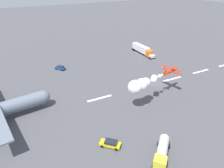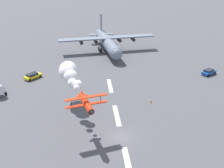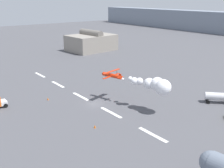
% 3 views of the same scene
% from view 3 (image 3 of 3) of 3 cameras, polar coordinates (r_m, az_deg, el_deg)
% --- Properties ---
extents(ground_plane, '(440.00, 440.00, 0.00)m').
position_cam_3_polar(ground_plane, '(72.98, -3.64, -4.19)').
color(ground_plane, '#4C4C51').
rests_on(ground_plane, ground).
extents(runway_stripe_0, '(8.00, 0.90, 0.01)m').
position_cam_3_polar(runway_stripe_0, '(103.16, -14.89, 1.87)').
color(runway_stripe_0, white).
rests_on(runway_stripe_0, ground).
extents(runway_stripe_1, '(8.00, 0.90, 0.01)m').
position_cam_3_polar(runway_stripe_1, '(90.60, -11.30, -0.07)').
color(runway_stripe_1, white).
rests_on(runway_stripe_1, ground).
extents(runway_stripe_2, '(8.00, 0.90, 0.01)m').
position_cam_3_polar(runway_stripe_2, '(78.63, -6.58, -2.62)').
color(runway_stripe_2, white).
rests_on(runway_stripe_2, ground).
extents(runway_stripe_3, '(8.00, 0.90, 0.01)m').
position_cam_3_polar(runway_stripe_3, '(67.60, -0.21, -6.00)').
color(runway_stripe_3, white).
rests_on(runway_stripe_3, ground).
extents(runway_stripe_4, '(8.00, 0.90, 0.01)m').
position_cam_3_polar(runway_stripe_4, '(58.03, 8.58, -10.48)').
color(runway_stripe_4, white).
rests_on(runway_stripe_4, ground).
extents(stunt_biplane_red, '(21.08, 8.99, 3.94)m').
position_cam_3_polar(stunt_biplane_red, '(67.15, 8.59, -0.08)').
color(stunt_biplane_red, red).
extents(fuel_tanker_truck, '(7.63, 7.39, 2.90)m').
position_cam_3_polar(fuel_tanker_truck, '(78.51, 21.99, -2.55)').
color(fuel_tanker_truck, yellow).
rests_on(fuel_tanker_truck, ground).
extents(hangar_building, '(18.67, 24.69, 10.98)m').
position_cam_3_polar(hangar_building, '(145.92, -4.39, 8.77)').
color(hangar_building, gray).
rests_on(hangar_building, ground).
extents(traffic_cone_near, '(0.44, 0.44, 0.75)m').
position_cam_3_polar(traffic_cone_near, '(77.51, -13.33, -3.02)').
color(traffic_cone_near, orange).
rests_on(traffic_cone_near, ground).
extents(traffic_cone_far, '(0.44, 0.44, 0.75)m').
position_cam_3_polar(traffic_cone_far, '(59.97, -3.64, -8.91)').
color(traffic_cone_far, orange).
rests_on(traffic_cone_far, ground).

